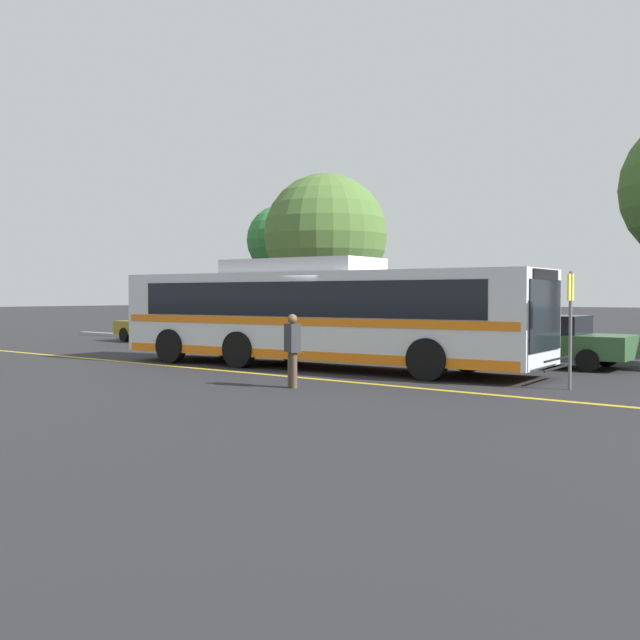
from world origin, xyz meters
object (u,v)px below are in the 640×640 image
at_px(transit_bus, 319,313).
at_px(parked_car_3, 544,340).
at_px(parked_car_0, 159,325).
at_px(bus_stop_sign, 570,315).
at_px(tree_1, 325,236).
at_px(pedestrian_0, 292,346).
at_px(tree_2, 282,241).
at_px(parked_car_2, 354,334).
at_px(parked_car_1, 250,328).

xyz_separation_m(transit_bus, parked_car_3, (4.62, 4.27, -0.78)).
distance_m(transit_bus, parked_car_3, 6.34).
height_order(parked_car_0, parked_car_3, parked_car_0).
distance_m(bus_stop_sign, tree_1, 16.17).
height_order(pedestrian_0, bus_stop_sign, bus_stop_sign).
xyz_separation_m(tree_1, tree_2, (-4.22, 2.07, 0.10)).
relative_size(parked_car_2, bus_stop_sign, 1.73).
bearing_deg(pedestrian_0, tree_1, -28.13).
bearing_deg(parked_car_0, pedestrian_0, 65.27).
bearing_deg(tree_1, transit_bus, -52.76).
bearing_deg(tree_1, parked_car_0, -147.99).
distance_m(pedestrian_0, tree_1, 15.20).
distance_m(parked_car_2, bus_stop_sign, 10.06).
bearing_deg(parked_car_2, bus_stop_sign, -121.89).
xyz_separation_m(parked_car_0, parked_car_1, (5.17, 0.15, 0.03)).
bearing_deg(tree_2, pedestrian_0, -47.84).
xyz_separation_m(transit_bus, parked_car_2, (-1.83, 4.15, -0.82)).
height_order(parked_car_3, pedestrian_0, pedestrian_0).
relative_size(parked_car_2, tree_1, 0.62).
height_order(parked_car_2, bus_stop_sign, bus_stop_sign).
xyz_separation_m(parked_car_2, pedestrian_0, (4.13, -7.96, 0.21)).
relative_size(transit_bus, pedestrian_0, 8.05).
bearing_deg(tree_2, parked_car_3, -21.76).
distance_m(pedestrian_0, bus_stop_sign, 5.90).
distance_m(parked_car_3, tree_1, 12.16).
distance_m(parked_car_2, tree_1, 7.10).
bearing_deg(tree_1, parked_car_1, -102.91).
bearing_deg(bus_stop_sign, tree_2, -126.34).
height_order(transit_bus, parked_car_2, transit_bus).
bearing_deg(bus_stop_sign, parked_car_0, -109.16).
bearing_deg(parked_car_0, parked_car_2, 93.13).
relative_size(parked_car_2, pedestrian_0, 2.71).
relative_size(parked_car_0, parked_car_3, 0.93).
height_order(parked_car_0, tree_1, tree_1).
relative_size(transit_bus, parked_car_3, 2.58).
distance_m(parked_car_0, bus_stop_sign, 19.98).
bearing_deg(parked_car_3, pedestrian_0, 161.05).
height_order(transit_bus, tree_2, tree_2).
xyz_separation_m(parked_car_2, tree_1, (-4.43, 4.08, 3.76)).
bearing_deg(parked_car_3, transit_bus, 129.79).
bearing_deg(parked_car_1, parked_car_0, 87.01).
distance_m(tree_1, tree_2, 4.70).
bearing_deg(pedestrian_0, bus_stop_sign, -118.23).
height_order(parked_car_2, pedestrian_0, pedestrian_0).
height_order(transit_bus, parked_car_0, transit_bus).
bearing_deg(parked_car_1, tree_2, 26.25).
relative_size(parked_car_0, tree_2, 0.74).
bearing_deg(parked_car_0, bus_stop_sign, 80.71).
height_order(transit_bus, pedestrian_0, transit_bus).
xyz_separation_m(parked_car_0, parked_car_3, (16.88, -0.21, 0.01)).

